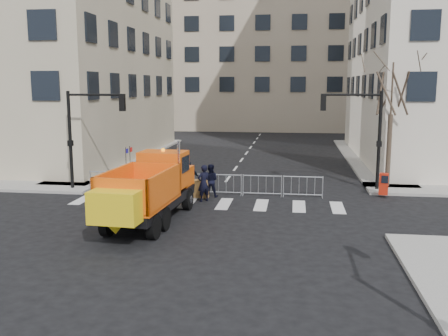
# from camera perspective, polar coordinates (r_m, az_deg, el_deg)

# --- Properties ---
(ground) EXTENTS (120.00, 120.00, 0.00)m
(ground) POSITION_cam_1_polar(r_m,az_deg,el_deg) (19.20, -4.39, -7.85)
(ground) COLOR black
(ground) RESTS_ON ground
(sidewalk_back) EXTENTS (64.00, 5.00, 0.15)m
(sidewalk_back) POSITION_cam_1_polar(r_m,az_deg,el_deg) (27.28, -0.55, -2.45)
(sidewalk_back) COLOR gray
(sidewalk_back) RESTS_ON ground
(building_far) EXTENTS (30.00, 18.00, 24.00)m
(building_far) POSITION_cam_1_polar(r_m,az_deg,el_deg) (70.29, 4.94, 14.55)
(building_far) COLOR tan
(building_far) RESTS_ON ground
(traffic_light_left) EXTENTS (0.18, 0.18, 5.40)m
(traffic_light_left) POSITION_cam_1_polar(r_m,az_deg,el_deg) (28.24, -17.16, 2.93)
(traffic_light_left) COLOR black
(traffic_light_left) RESTS_ON ground
(traffic_light_right) EXTENTS (0.18, 0.18, 5.40)m
(traffic_light_right) POSITION_cam_1_polar(r_m,az_deg,el_deg) (27.91, 17.31, 2.85)
(traffic_light_right) COLOR black
(traffic_light_right) RESTS_ON ground
(crowd_barriers) EXTENTS (12.60, 0.60, 1.10)m
(crowd_barriers) POSITION_cam_1_polar(r_m,az_deg,el_deg) (26.43, -2.45, -1.80)
(crowd_barriers) COLOR #9EA0A5
(crowd_barriers) RESTS_ON ground
(street_tree) EXTENTS (3.00, 3.00, 7.50)m
(street_tree) POSITION_cam_1_polar(r_m,az_deg,el_deg) (28.92, 18.48, 5.10)
(street_tree) COLOR #382B21
(street_tree) RESTS_ON ground
(plow_truck) EXTENTS (3.02, 8.78, 3.36)m
(plow_truck) POSITION_cam_1_polar(r_m,az_deg,el_deg) (20.90, -8.56, -2.28)
(plow_truck) COLOR black
(plow_truck) RESTS_ON ground
(cop_a) EXTENTS (0.79, 0.78, 1.84)m
(cop_a) POSITION_cam_1_polar(r_m,az_deg,el_deg) (24.65, -2.34, -1.75)
(cop_a) COLOR black
(cop_a) RESTS_ON ground
(cop_b) EXTENTS (0.85, 0.68, 1.70)m
(cop_b) POSITION_cam_1_polar(r_m,az_deg,el_deg) (25.67, -1.58, -1.44)
(cop_b) COLOR black
(cop_b) RESTS_ON ground
(cop_c) EXTENTS (1.20, 0.91, 1.90)m
(cop_c) POSITION_cam_1_polar(r_m,az_deg,el_deg) (25.57, -4.03, -1.29)
(cop_c) COLOR black
(cop_c) RESTS_ON ground
(worker) EXTENTS (1.36, 1.19, 1.82)m
(worker) POSITION_cam_1_polar(r_m,az_deg,el_deg) (27.85, -7.70, -0.23)
(worker) COLOR yellow
(worker) RESTS_ON sidewalk_back
(newspaper_box) EXTENTS (0.53, 0.49, 1.10)m
(newspaper_box) POSITION_cam_1_polar(r_m,az_deg,el_deg) (26.85, 17.79, -1.74)
(newspaper_box) COLOR #B6200E
(newspaper_box) RESTS_ON sidewalk_back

